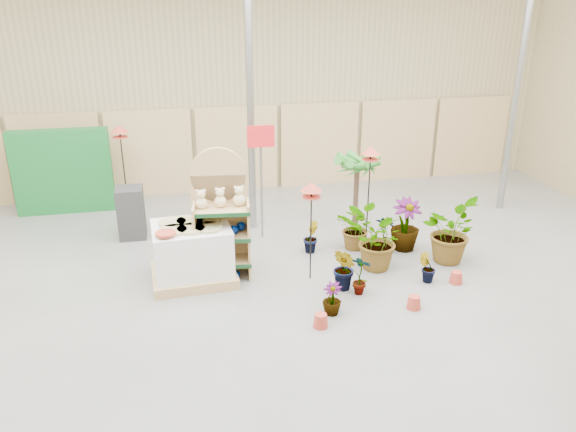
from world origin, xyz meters
name	(u,v)px	position (x,y,z in m)	size (l,w,h in m)	color
room	(276,155)	(0.00, 0.91, 2.21)	(15.20, 12.10, 4.70)	slate
display_shelf	(221,219)	(-0.79, 1.65, 0.99)	(0.96, 0.66, 2.16)	tan
teddy_bears	(222,199)	(-0.77, 1.54, 1.37)	(0.79, 0.20, 0.33)	beige
gazing_balls_shelf	(222,229)	(-0.79, 1.52, 0.85)	(0.79, 0.27, 0.15)	navy
gazing_balls_floor	(222,279)	(-0.85, 1.26, 0.07)	(0.63, 0.39, 0.15)	navy
pallet_stack	(192,253)	(-1.29, 1.51, 0.48)	(1.41, 1.20, 0.99)	tan
charcoal_planters	(131,213)	(-2.36, 3.51, 0.50)	(0.50, 0.50, 1.00)	#252525
trellis_stock	(63,172)	(-3.80, 5.20, 0.90)	(2.00, 0.30, 1.80)	#146828
offer_sign	(261,159)	(0.10, 2.98, 1.57)	(0.50, 0.08, 2.20)	gray
bird_table_front	(312,190)	(0.60, 1.14, 1.56)	(0.34, 0.34, 1.68)	black
bird_table_right	(371,154)	(1.89, 2.08, 1.81)	(0.34, 0.34, 1.95)	black
bird_table_back	(120,132)	(-2.47, 4.33, 1.88)	(0.34, 0.34, 2.03)	black
palm	(357,163)	(1.92, 2.83, 1.43)	(0.70, 0.70, 1.69)	#4E3728
potted_plant_1	(345,269)	(1.04, 0.65, 0.37)	(0.41, 0.33, 0.75)	#2F822A
potted_plant_2	(375,240)	(1.75, 1.26, 0.53)	(0.96, 0.83, 1.06)	#2F822A
potted_plant_3	(405,225)	(2.58, 1.91, 0.48)	(0.54, 0.54, 0.96)	#2F822A
potted_plant_4	(385,233)	(2.19, 1.93, 0.34)	(0.36, 0.24, 0.69)	#2F822A
potted_plant_5	(311,237)	(0.86, 2.16, 0.29)	(0.32, 0.26, 0.58)	#2F822A
potted_plant_6	(357,228)	(1.72, 2.12, 0.40)	(0.72, 0.62, 0.80)	#2F822A
potted_plant_7	(332,299)	(0.65, 0.00, 0.25)	(0.28, 0.28, 0.50)	#2F822A
potted_plant_8	(361,274)	(1.24, 0.48, 0.34)	(0.36, 0.24, 0.68)	#2F822A
potted_plant_9	(427,268)	(2.43, 0.63, 0.26)	(0.28, 0.23, 0.51)	#2F822A
potted_plant_10	(449,231)	(3.13, 1.33, 0.56)	(1.01, 0.88, 1.13)	#2F822A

